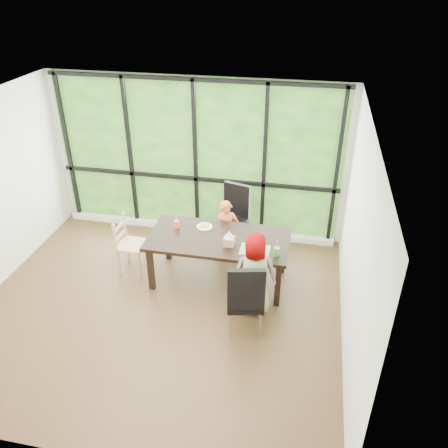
{
  "coord_description": "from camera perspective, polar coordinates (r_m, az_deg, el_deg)",
  "views": [
    {
      "loc": [
        1.88,
        -4.61,
        4.22
      ],
      "look_at": [
        0.79,
        0.71,
        1.05
      ],
      "focal_mm": 36.39,
      "sensor_mm": 36.0,
      "label": 1
    }
  ],
  "objects": [
    {
      "name": "window_sill",
      "position": [
        8.16,
        -3.39,
        -0.49
      ],
      "size": [
        4.8,
        0.12,
        0.1
      ],
      "primitive_type": "cube",
      "color": "silver",
      "rests_on": "ground"
    },
    {
      "name": "plate_near",
      "position": [
        6.26,
        4.18,
        -3.39
      ],
      "size": [
        0.27,
        0.27,
        0.02
      ],
      "primitive_type": "cylinder",
      "color": "white",
      "rests_on": "dining_table"
    },
    {
      "name": "tissue_box",
      "position": [
        6.35,
        0.66,
        -2.19
      ],
      "size": [
        0.15,
        0.15,
        0.13
      ],
      "primitive_type": "cube",
      "color": "tan",
      "rests_on": "dining_table"
    },
    {
      "name": "crepe_rolls_far",
      "position": [
        6.79,
        -2.47,
        -0.16
      ],
      "size": [
        0.15,
        0.12,
        0.04
      ],
      "primitive_type": null,
      "color": "tan",
      "rests_on": "plate_far"
    },
    {
      "name": "placemat",
      "position": [
        6.29,
        3.89,
        -3.25
      ],
      "size": [
        0.41,
        0.3,
        0.01
      ],
      "primitive_type": "cube",
      "color": "tan",
      "rests_on": "dining_table"
    },
    {
      "name": "dining_table",
      "position": [
        6.75,
        -0.66,
        -4.44
      ],
      "size": [
        2.08,
        1.1,
        0.75
      ],
      "primitive_type": "cube",
      "rotation": [
        0.0,
        0.0,
        0.05
      ],
      "color": "black",
      "rests_on": "ground"
    },
    {
      "name": "ground",
      "position": [
        6.53,
        -8.18,
        -10.38
      ],
      "size": [
        5.0,
        5.0,
        0.0
      ],
      "primitive_type": "plane",
      "color": "black",
      "rests_on": "ground"
    },
    {
      "name": "child_older",
      "position": [
        6.08,
        3.78,
        -6.3
      ],
      "size": [
        0.64,
        0.47,
        1.2
      ],
      "primitive_type": "imported",
      "rotation": [
        0.0,
        0.0,
        3.3
      ],
      "color": "gray",
      "rests_on": "ground"
    },
    {
      "name": "tissue",
      "position": [
        6.29,
        0.66,
        -1.28
      ],
      "size": [
        0.12,
        0.12,
        0.11
      ],
      "primitive_type": "cone",
      "color": "white",
      "rests_on": "tissue_box"
    },
    {
      "name": "green_cup",
      "position": [
        6.17,
        6.62,
        -3.48
      ],
      "size": [
        0.08,
        0.08,
        0.13
      ],
      "primitive_type": "cylinder",
      "color": "green",
      "rests_on": "dining_table"
    },
    {
      "name": "chair_interior_leather",
      "position": [
        5.82,
        2.66,
        -8.98
      ],
      "size": [
        0.55,
        0.55,
        1.08
      ],
      "primitive_type": "cube",
      "rotation": [
        0.0,
        0.0,
        3.35
      ],
      "color": "black",
      "rests_on": "ground"
    },
    {
      "name": "chair_window_leather",
      "position": [
        7.47,
        0.97,
        0.75
      ],
      "size": [
        0.57,
        0.57,
        1.08
      ],
      "primitive_type": "cube",
      "rotation": [
        0.0,
        0.0,
        -0.28
      ],
      "color": "black",
      "rests_on": "ground"
    },
    {
      "name": "straw_white",
      "position": [
        6.75,
        -6.0,
        0.7
      ],
      "size": [
        0.01,
        0.04,
        0.2
      ],
      "primitive_type": "cylinder",
      "rotation": [
        0.14,
        0.0,
        0.0
      ],
      "color": "white",
      "rests_on": "orange_cup"
    },
    {
      "name": "chair_end_beech",
      "position": [
        7.08,
        -11.5,
        -2.59
      ],
      "size": [
        0.41,
        0.43,
        0.9
      ],
      "primitive_type": "cube",
      "rotation": [
        0.0,
        0.0,
        1.55
      ],
      "color": "tan",
      "rests_on": "ground"
    },
    {
      "name": "window_mullions",
      "position": [
        7.62,
        -3.61,
        8.09
      ],
      "size": [
        4.8,
        0.06,
        2.65
      ],
      "primitive_type": null,
      "color": "black",
      "rests_on": "back_wall"
    },
    {
      "name": "child_toddler",
      "position": [
        7.18,
        0.35,
        -0.85
      ],
      "size": [
        0.43,
        0.35,
        1.02
      ],
      "primitive_type": "imported",
      "rotation": [
        0.0,
        0.0,
        0.31
      ],
      "color": "#DF5527",
      "rests_on": "ground"
    },
    {
      "name": "crepe_rolls_near",
      "position": [
        6.25,
        4.19,
        -3.19
      ],
      "size": [
        0.15,
        0.12,
        0.04
      ],
      "primitive_type": null,
      "color": "tan",
      "rests_on": "plate_near"
    },
    {
      "name": "foliage_backdrop",
      "position": [
        7.65,
        -3.53,
        8.2
      ],
      "size": [
        4.8,
        0.02,
        2.65
      ],
      "primitive_type": "cube",
      "color": "#1B4B16",
      "rests_on": "back_wall"
    },
    {
      "name": "back_wall",
      "position": [
        7.67,
        -3.5,
        8.26
      ],
      "size": [
        5.0,
        0.0,
        5.0
      ],
      "primitive_type": "plane",
      "rotation": [
        1.57,
        0.0,
        0.0
      ],
      "color": "silver",
      "rests_on": "ground"
    },
    {
      "name": "straw_pink",
      "position": [
        6.11,
        6.68,
        -2.67
      ],
      "size": [
        0.01,
        0.04,
        0.2
      ],
      "primitive_type": "cylinder",
      "rotation": [
        0.14,
        0.0,
        0.0
      ],
      "color": "pink",
      "rests_on": "green_cup"
    },
    {
      "name": "plate_far",
      "position": [
        6.8,
        -2.46,
        -0.34
      ],
      "size": [
        0.24,
        0.24,
        0.01
      ],
      "primitive_type": "cylinder",
      "color": "white",
      "rests_on": "dining_table"
    },
    {
      "name": "orange_cup",
      "position": [
        6.8,
        -5.96,
        -0.03
      ],
      "size": [
        0.07,
        0.07,
        0.12
      ],
      "primitive_type": "cylinder",
      "color": "#FF5F26",
      "rests_on": "dining_table"
    }
  ]
}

